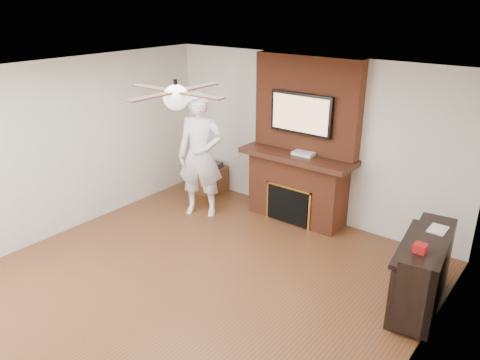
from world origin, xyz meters
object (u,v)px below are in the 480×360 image
Objects in this scene: fireplace at (300,157)px; side_table at (210,178)px; piano at (425,271)px; person at (200,155)px.

fireplace is 4.53× the size of side_table.
fireplace is 2.61m from piano.
fireplace is 1.27× the size of person.
fireplace reaches higher than person.
piano is at bearing -26.16° from fireplace.
fireplace reaches higher than side_table.
person is 3.56× the size of side_table.
piano is (4.07, -1.06, 0.21)m from side_table.
piano is at bearing -16.52° from side_table.
person reaches higher than side_table.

